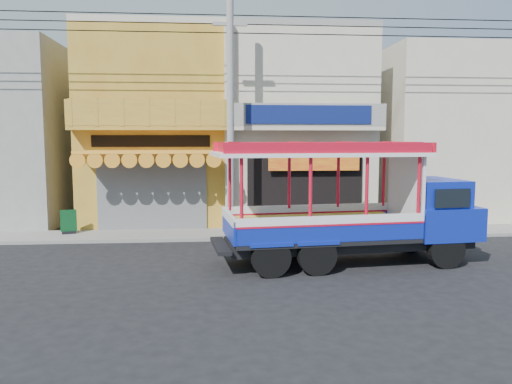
{
  "coord_description": "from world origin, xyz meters",
  "views": [
    {
      "loc": [
        -1.55,
        -14.52,
        3.65
      ],
      "look_at": [
        -0.16,
        2.5,
        1.81
      ],
      "focal_mm": 35.0,
      "sensor_mm": 36.0,
      "label": 1
    }
  ],
  "objects_px": {
    "utility_pole": "(235,99)",
    "green_sign": "(69,224)",
    "songthaew_truck": "(365,205)",
    "potted_plant_a": "(313,218)",
    "potted_plant_c": "(363,214)"
  },
  "relations": [
    {
      "from": "green_sign",
      "to": "potted_plant_c",
      "type": "relative_size",
      "value": 0.82
    },
    {
      "from": "utility_pole",
      "to": "potted_plant_a",
      "type": "xyz_separation_m",
      "value": [
        2.98,
        0.66,
        -4.38
      ]
    },
    {
      "from": "songthaew_truck",
      "to": "potted_plant_c",
      "type": "relative_size",
      "value": 7.13
    },
    {
      "from": "potted_plant_a",
      "to": "potted_plant_c",
      "type": "height_order",
      "value": "potted_plant_c"
    },
    {
      "from": "green_sign",
      "to": "potted_plant_c",
      "type": "xyz_separation_m",
      "value": [
        11.32,
        0.4,
        0.17
      ]
    },
    {
      "from": "songthaew_truck",
      "to": "utility_pole",
      "type": "bearing_deg",
      "value": 134.49
    },
    {
      "from": "utility_pole",
      "to": "songthaew_truck",
      "type": "height_order",
      "value": "utility_pole"
    },
    {
      "from": "green_sign",
      "to": "songthaew_truck",
      "type": "bearing_deg",
      "value": -25.69
    },
    {
      "from": "green_sign",
      "to": "potted_plant_a",
      "type": "height_order",
      "value": "potted_plant_a"
    },
    {
      "from": "utility_pole",
      "to": "green_sign",
      "type": "xyz_separation_m",
      "value": [
        -6.16,
        1.0,
        -4.54
      ]
    },
    {
      "from": "utility_pole",
      "to": "songthaew_truck",
      "type": "xyz_separation_m",
      "value": [
        3.66,
        -3.73,
        -3.32
      ]
    },
    {
      "from": "songthaew_truck",
      "to": "green_sign",
      "type": "relative_size",
      "value": 8.75
    },
    {
      "from": "utility_pole",
      "to": "potted_plant_c",
      "type": "bearing_deg",
      "value": 15.17
    },
    {
      "from": "songthaew_truck",
      "to": "green_sign",
      "type": "distance_m",
      "value": 10.97
    },
    {
      "from": "green_sign",
      "to": "potted_plant_a",
      "type": "xyz_separation_m",
      "value": [
        9.14,
        -0.33,
        0.15
      ]
    }
  ]
}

